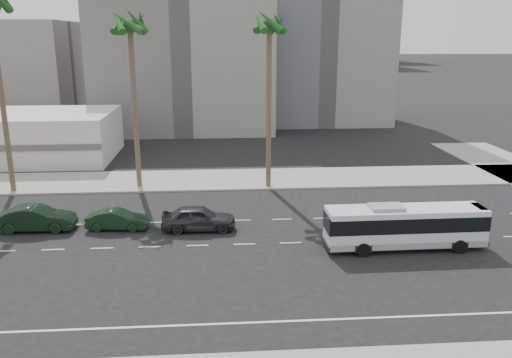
{
  "coord_description": "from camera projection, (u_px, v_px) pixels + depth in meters",
  "views": [
    {
      "loc": [
        -7.54,
        -31.09,
        12.94
      ],
      "look_at": [
        -4.95,
        4.0,
        3.24
      ],
      "focal_mm": 36.55,
      "sensor_mm": 36.0,
      "label": 1
    }
  ],
  "objects": [
    {
      "name": "palm_near",
      "position": [
        269.0,
        28.0,
        42.35
      ],
      "size": [
        4.43,
        4.43,
        14.94
      ],
      "rotation": [
        0.0,
        0.0,
        -0.41
      ],
      "color": "brown",
      "rests_on": "ground"
    },
    {
      "name": "car_b",
      "position": [
        118.0,
        220.0,
        35.92
      ],
      "size": [
        1.82,
        4.3,
        1.38
      ],
      "primitive_type": "imported",
      "rotation": [
        0.0,
        0.0,
        1.48
      ],
      "color": "black",
      "rests_on": "ground"
    },
    {
      "name": "midrise_beige_far",
      "position": [
        11.0,
        74.0,
        77.25
      ],
      "size": [
        18.0,
        16.0,
        15.0
      ],
      "primitive_type": "cube",
      "color": "slate",
      "rests_on": "ground"
    },
    {
      "name": "commercial_low",
      "position": [
        9.0,
        136.0,
        56.06
      ],
      "size": [
        22.0,
        12.16,
        5.0
      ],
      "color": "beige",
      "rests_on": "ground"
    },
    {
      "name": "highrise_far",
      "position": [
        360.0,
        3.0,
        280.8
      ],
      "size": [
        22.0,
        22.0,
        60.0
      ],
      "primitive_type": "cube",
      "color": "slate",
      "rests_on": "ground"
    },
    {
      "name": "midrise_beige_west",
      "position": [
        185.0,
        64.0,
        73.88
      ],
      "size": [
        24.0,
        18.0,
        18.0
      ],
      "primitive_type": "cube",
      "color": "slate",
      "rests_on": "ground"
    },
    {
      "name": "city_bus",
      "position": [
        405.0,
        226.0,
        32.48
      ],
      "size": [
        9.97,
        2.44,
        2.85
      ],
      "rotation": [
        0.0,
        0.0,
        0.01
      ],
      "color": "silver",
      "rests_on": "ground"
    },
    {
      "name": "midrise_gray_center",
      "position": [
        316.0,
        35.0,
        80.97
      ],
      "size": [
        20.0,
        20.0,
        26.0
      ],
      "primitive_type": "cube",
      "color": "slate",
      "rests_on": "ground"
    },
    {
      "name": "sidewalk_north",
      "position": [
        300.0,
        178.0,
        48.75
      ],
      "size": [
        120.0,
        7.0,
        0.15
      ],
      "primitive_type": "cube",
      "color": "gray",
      "rests_on": "ground"
    },
    {
      "name": "ground",
      "position": [
        336.0,
        242.0,
        33.86
      ],
      "size": [
        700.0,
        700.0,
        0.0
      ],
      "primitive_type": "plane",
      "color": "black",
      "rests_on": "ground"
    },
    {
      "name": "palm_mid",
      "position": [
        130.0,
        29.0,
        42.34
      ],
      "size": [
        4.84,
        4.84,
        14.96
      ],
      "rotation": [
        0.0,
        0.0,
        -0.41
      ],
      "color": "brown",
      "rests_on": "ground"
    },
    {
      "name": "car_c",
      "position": [
        36.0,
        218.0,
        35.65
      ],
      "size": [
        1.87,
        5.22,
        1.71
      ],
      "primitive_type": "imported",
      "rotation": [
        0.0,
        0.0,
        1.56
      ],
      "color": "black",
      "rests_on": "ground"
    },
    {
      "name": "car_a",
      "position": [
        199.0,
        218.0,
        35.73
      ],
      "size": [
        2.11,
        5.08,
        1.72
      ],
      "primitive_type": "imported",
      "rotation": [
        0.0,
        0.0,
        1.56
      ],
      "color": "#2A2A2D",
      "rests_on": "ground"
    }
  ]
}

